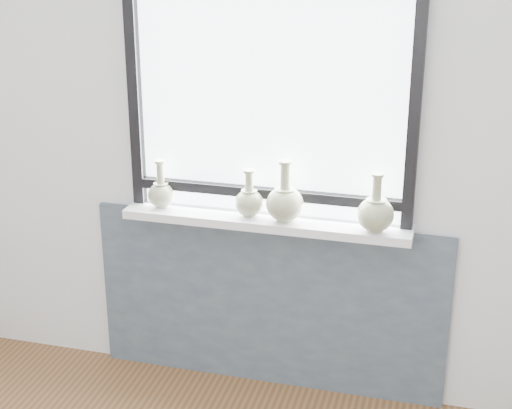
% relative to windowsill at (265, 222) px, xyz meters
% --- Properties ---
extents(back_wall, '(3.60, 0.02, 2.60)m').
position_rel_windowsill_xyz_m(back_wall, '(0.00, 0.10, 0.42)').
color(back_wall, silver).
rests_on(back_wall, ground).
extents(apron_panel, '(1.70, 0.03, 0.86)m').
position_rel_windowsill_xyz_m(apron_panel, '(0.00, 0.07, -0.45)').
color(apron_panel, '#4E5E66').
rests_on(apron_panel, ground).
extents(windowsill, '(1.32, 0.18, 0.04)m').
position_rel_windowsill_xyz_m(windowsill, '(0.00, 0.00, 0.00)').
color(windowsill, white).
rests_on(windowsill, apron_panel).
extents(window, '(1.30, 0.06, 1.05)m').
position_rel_windowsill_xyz_m(window, '(0.00, 0.06, 0.56)').
color(window, black).
rests_on(window, windowsill).
extents(vase_a, '(0.12, 0.12, 0.23)m').
position_rel_windowsill_xyz_m(vase_a, '(-0.50, 0.01, 0.09)').
color(vase_a, '#9EA581').
rests_on(vase_a, windowsill).
extents(vase_b, '(0.13, 0.13, 0.22)m').
position_rel_windowsill_xyz_m(vase_b, '(-0.08, 0.00, 0.09)').
color(vase_b, '#9EA581').
rests_on(vase_b, windowsill).
extents(vase_c, '(0.17, 0.17, 0.28)m').
position_rel_windowsill_xyz_m(vase_c, '(0.09, -0.01, 0.11)').
color(vase_c, '#9EA581').
rests_on(vase_c, windowsill).
extents(vase_d, '(0.16, 0.16, 0.26)m').
position_rel_windowsill_xyz_m(vase_d, '(0.50, -0.03, 0.10)').
color(vase_d, '#9EA581').
rests_on(vase_d, windowsill).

